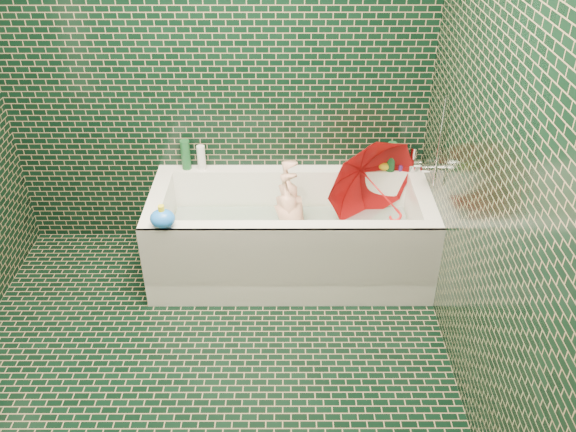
{
  "coord_description": "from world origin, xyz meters",
  "views": [
    {
      "loc": [
        0.43,
        -2.09,
        2.44
      ],
      "look_at": [
        0.43,
        0.82,
        0.53
      ],
      "focal_mm": 38.0,
      "sensor_mm": 36.0,
      "label": 1
    }
  ],
  "objects_px": {
    "umbrella": "(380,191)",
    "bath_toy": "(163,218)",
    "bathtub": "(290,242)",
    "rubber_duck": "(386,165)",
    "child": "(294,229)"
  },
  "relations": [
    {
      "from": "bathtub",
      "to": "child",
      "type": "relative_size",
      "value": 2.01
    },
    {
      "from": "bathtub",
      "to": "child",
      "type": "distance_m",
      "value": 0.1
    },
    {
      "from": "umbrella",
      "to": "rubber_duck",
      "type": "relative_size",
      "value": 5.48
    },
    {
      "from": "bath_toy",
      "to": "child",
      "type": "bearing_deg",
      "value": 36.19
    },
    {
      "from": "bathtub",
      "to": "rubber_duck",
      "type": "xyz_separation_m",
      "value": [
        0.61,
        0.32,
        0.38
      ]
    },
    {
      "from": "bath_toy",
      "to": "umbrella",
      "type": "bearing_deg",
      "value": 29.33
    },
    {
      "from": "umbrella",
      "to": "bathtub",
      "type": "bearing_deg",
      "value": 166.65
    },
    {
      "from": "umbrella",
      "to": "rubber_duck",
      "type": "distance_m",
      "value": 0.26
    },
    {
      "from": "bathtub",
      "to": "bath_toy",
      "type": "height_order",
      "value": "bath_toy"
    },
    {
      "from": "bathtub",
      "to": "umbrella",
      "type": "height_order",
      "value": "umbrella"
    },
    {
      "from": "umbrella",
      "to": "bath_toy",
      "type": "relative_size",
      "value": 3.7
    },
    {
      "from": "umbrella",
      "to": "bath_toy",
      "type": "bearing_deg",
      "value": 176.81
    },
    {
      "from": "rubber_duck",
      "to": "child",
      "type": "bearing_deg",
      "value": -142.47
    },
    {
      "from": "umbrella",
      "to": "bath_toy",
      "type": "xyz_separation_m",
      "value": [
        -1.25,
        -0.4,
        0.07
      ]
    },
    {
      "from": "child",
      "to": "umbrella",
      "type": "height_order",
      "value": "umbrella"
    }
  ]
}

